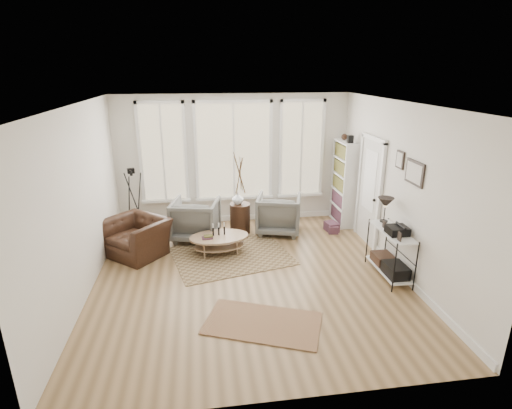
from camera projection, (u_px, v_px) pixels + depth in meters
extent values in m
plane|color=#96754C|center=(249.00, 276.00, 6.89)|extent=(5.50, 5.50, 0.00)
plane|color=white|center=(248.00, 104.00, 5.95)|extent=(5.50, 5.50, 0.00)
cube|color=silver|center=(234.00, 160.00, 9.00)|extent=(5.20, 0.04, 2.90)
cube|color=silver|center=(285.00, 282.00, 3.85)|extent=(5.20, 0.04, 2.90)
cube|color=silver|center=(80.00, 204.00, 6.08)|extent=(0.04, 5.50, 2.90)
cube|color=silver|center=(401.00, 190.00, 6.77)|extent=(0.04, 5.50, 2.90)
cube|color=white|center=(235.00, 217.00, 9.44)|extent=(5.10, 0.04, 0.12)
cube|color=white|center=(391.00, 263.00, 7.22)|extent=(0.03, 5.40, 0.12)
cube|color=#D3BF88|center=(234.00, 151.00, 8.92)|extent=(1.60, 0.03, 2.10)
cube|color=#D3BF88|center=(163.00, 153.00, 8.71)|extent=(0.90, 0.03, 2.10)
cube|color=#D3BF88|center=(301.00, 149.00, 9.12)|extent=(0.90, 0.03, 2.10)
cube|color=white|center=(234.00, 151.00, 8.90)|extent=(1.74, 0.06, 2.24)
cube|color=white|center=(163.00, 153.00, 8.69)|extent=(1.04, 0.06, 2.24)
cube|color=white|center=(301.00, 149.00, 9.10)|extent=(1.04, 0.06, 2.24)
cube|color=white|center=(235.00, 198.00, 9.23)|extent=(4.10, 0.12, 0.06)
cube|color=silver|center=(370.00, 193.00, 7.98)|extent=(0.04, 0.88, 2.10)
cube|color=white|center=(370.00, 181.00, 7.89)|extent=(0.01, 0.55, 1.20)
cube|color=white|center=(379.00, 200.00, 7.51)|extent=(0.06, 0.08, 2.18)
cube|color=white|center=(359.00, 186.00, 8.43)|extent=(0.06, 0.08, 2.18)
cube|color=white|center=(374.00, 138.00, 7.62)|extent=(0.06, 1.06, 0.08)
sphere|color=black|center=(374.00, 200.00, 7.68)|extent=(0.06, 0.06, 0.06)
cube|color=white|center=(350.00, 188.00, 8.61)|extent=(0.30, 0.03, 1.90)
cube|color=white|center=(338.00, 178.00, 9.38)|extent=(0.30, 0.03, 1.90)
cube|color=white|center=(350.00, 183.00, 9.01)|extent=(0.02, 0.85, 1.90)
cube|color=white|center=(344.00, 183.00, 8.99)|extent=(0.30, 0.81, 1.90)
cube|color=maroon|center=(344.00, 183.00, 8.99)|extent=(0.24, 0.75, 1.76)
cube|color=black|center=(350.00, 139.00, 8.47)|extent=(0.12, 0.10, 0.16)
sphere|color=#321C12|center=(344.00, 137.00, 8.81)|extent=(0.14, 0.14, 0.14)
cube|color=white|center=(388.00, 269.00, 6.89)|extent=(0.37, 1.07, 0.03)
cube|color=white|center=(393.00, 232.00, 6.67)|extent=(0.37, 1.07, 0.02)
cylinder|color=black|center=(395.00, 268.00, 6.27)|extent=(0.02, 0.02, 0.85)
cylinder|color=black|center=(416.00, 267.00, 6.32)|extent=(0.02, 0.02, 0.85)
cylinder|color=black|center=(367.00, 241.00, 7.27)|extent=(0.02, 0.02, 0.85)
cylinder|color=black|center=(386.00, 240.00, 7.31)|extent=(0.02, 0.02, 0.85)
cylinder|color=black|center=(384.00, 221.00, 6.98)|extent=(0.14, 0.14, 0.02)
cylinder|color=black|center=(384.00, 214.00, 6.93)|extent=(0.02, 0.02, 0.30)
cone|color=black|center=(386.00, 203.00, 6.87)|extent=(0.28, 0.28, 0.18)
cube|color=black|center=(397.00, 230.00, 6.50)|extent=(0.32, 0.30, 0.13)
cube|color=black|center=(396.00, 270.00, 6.62)|extent=(0.32, 0.45, 0.20)
cube|color=#321C12|center=(383.00, 259.00, 7.07)|extent=(0.32, 0.40, 0.16)
cube|color=black|center=(400.00, 237.00, 6.23)|extent=(0.02, 0.10, 0.14)
cube|color=black|center=(384.00, 225.00, 6.74)|extent=(0.02, 0.10, 0.12)
cube|color=black|center=(415.00, 173.00, 6.26)|extent=(0.03, 0.52, 0.38)
cube|color=silver|center=(414.00, 173.00, 6.26)|extent=(0.01, 0.44, 0.30)
cube|color=black|center=(400.00, 160.00, 6.70)|extent=(0.03, 0.24, 0.30)
cube|color=silver|center=(399.00, 160.00, 6.70)|extent=(0.01, 0.18, 0.24)
cube|color=brown|center=(232.00, 256.00, 7.63)|extent=(2.45, 2.05, 0.01)
cube|color=brown|center=(263.00, 323.00, 5.61)|extent=(1.81, 1.41, 0.01)
ellipsoid|color=tan|center=(219.00, 245.00, 7.71)|extent=(1.03, 0.71, 0.03)
ellipsoid|color=tan|center=(219.00, 237.00, 7.66)|extent=(1.20, 0.84, 0.04)
cylinder|color=tan|center=(203.00, 250.00, 7.50)|extent=(0.03, 0.03, 0.32)
cylinder|color=tan|center=(236.00, 248.00, 7.59)|extent=(0.03, 0.03, 0.32)
cylinder|color=tan|center=(203.00, 242.00, 7.84)|extent=(0.03, 0.03, 0.32)
cylinder|color=tan|center=(235.00, 241.00, 7.92)|extent=(0.03, 0.03, 0.32)
cylinder|color=black|center=(213.00, 231.00, 7.65)|extent=(0.03, 0.03, 0.16)
cylinder|color=black|center=(219.00, 231.00, 7.67)|extent=(0.03, 0.03, 0.16)
cylinder|color=black|center=(224.00, 231.00, 7.68)|extent=(0.03, 0.03, 0.16)
cube|color=#2B4623|center=(208.00, 237.00, 7.54)|extent=(0.20, 0.14, 0.05)
imported|color=slate|center=(196.00, 219.00, 8.31)|extent=(1.10, 1.12, 0.86)
imported|color=slate|center=(279.00, 214.00, 8.64)|extent=(1.13, 1.14, 0.85)
cylinder|color=#321C12|center=(240.00, 218.00, 8.65)|extent=(0.44, 0.44, 0.65)
imported|color=silver|center=(238.00, 198.00, 8.50)|extent=(0.25, 0.25, 0.25)
imported|color=#321C12|center=(136.00, 237.00, 7.62)|extent=(1.45, 1.43, 0.71)
cylinder|color=black|center=(131.00, 174.00, 8.26)|extent=(0.06, 0.06, 0.06)
cube|color=black|center=(131.00, 171.00, 8.24)|extent=(0.17, 0.14, 0.10)
cylinder|color=black|center=(130.00, 172.00, 8.17)|extent=(0.06, 0.08, 0.06)
cube|color=maroon|center=(332.00, 227.00, 8.79)|extent=(0.30, 0.35, 0.20)
cube|color=maroon|center=(333.00, 229.00, 8.71)|extent=(0.24, 0.29, 0.17)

